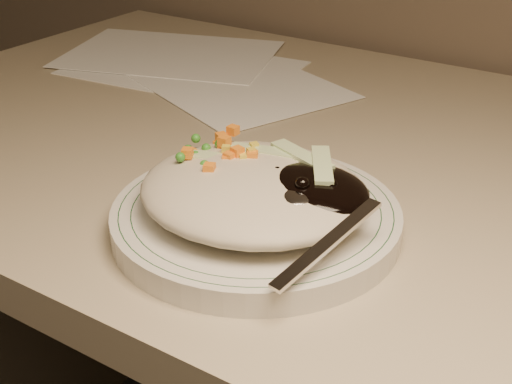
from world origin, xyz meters
The scene contains 5 objects.
desk centered at (0.00, 1.38, 0.54)m, with size 1.40×0.70×0.74m.
plate centered at (-0.09, 1.19, 0.75)m, with size 0.24×0.24×0.02m, color silver.
plate_rim centered at (-0.09, 1.19, 0.76)m, with size 0.23×0.23×0.00m.
meal centered at (-0.08, 1.19, 0.78)m, with size 0.20×0.19×0.05m.
papers centered at (-0.41, 1.52, 0.74)m, with size 0.50×0.35×0.00m.
Camera 1 is at (0.20, 0.76, 1.05)m, focal length 50.00 mm.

